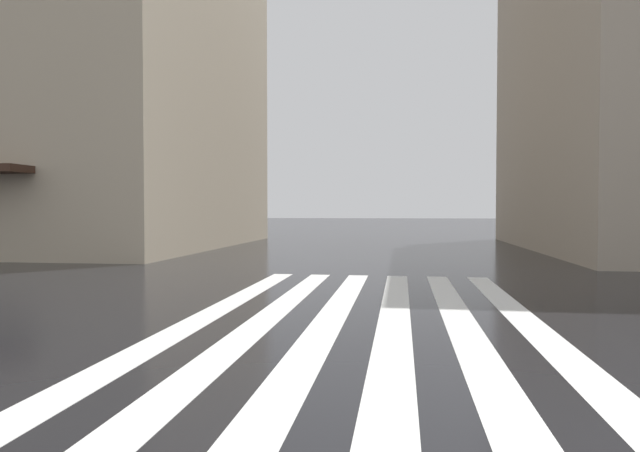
% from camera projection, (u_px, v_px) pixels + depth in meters
% --- Properties ---
extents(zebra_crossing, '(13.00, 5.50, 0.01)m').
position_uv_depth(zebra_crossing, '(359.00, 328.00, 8.14)').
color(zebra_crossing, silver).
rests_on(zebra_crossing, ground_plane).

